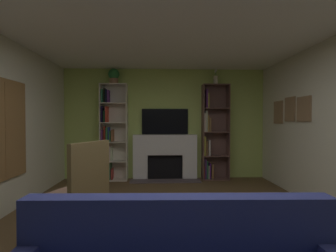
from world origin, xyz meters
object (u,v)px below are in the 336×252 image
fireplace (165,156)px  bookshelf_right (212,134)px  vase_with_flowers (216,79)px  armchair (80,188)px  coffee_table (172,237)px  potted_plant (114,76)px  bookshelf_left (111,135)px  tv (165,122)px

fireplace → bookshelf_right: bearing=-0.1°
vase_with_flowers → fireplace: bearing=178.1°
bookshelf_right → vase_with_flowers: bearing=-26.3°
armchair → coffee_table: bearing=-37.1°
potted_plant → coffee_table: bearing=-72.2°
bookshelf_left → tv: bearing=3.9°
tv → armchair: bearing=-111.1°
fireplace → potted_plant: bearing=-178.0°
potted_plant → tv: bearing=5.8°
armchair → bookshelf_left: bearing=93.0°
bookshelf_right → potted_plant: (-2.28, -0.04, 1.35)m
bookshelf_left → potted_plant: potted_plant is taller
potted_plant → coffee_table: potted_plant is taller
tv → vase_with_flowers: 1.54m
bookshelf_right → bookshelf_left: bearing=-179.9°
bookshelf_right → armchair: bookshelf_right is taller
bookshelf_left → armchair: 2.84m
bookshelf_left → coffee_table: size_ratio=2.78×
tv → bookshelf_right: bearing=-4.2°
tv → fireplace: bearing=-90.0°
tv → coffee_table: 3.84m
bookshelf_left → potted_plant: 1.37m
fireplace → coffee_table: 3.63m
bookshelf_right → armchair: 3.60m
bookshelf_left → bookshelf_right: (2.36, 0.00, 0.02)m
bookshelf_right → vase_with_flowers: 1.29m
vase_with_flowers → potted_plant: bearing=-180.0°
tv → armchair: tv is taller
potted_plant → vase_with_flowers: size_ratio=0.99×
fireplace → vase_with_flowers: vase_with_flowers is taller
tv → potted_plant: (-1.18, -0.12, 1.05)m
fireplace → tv: (0.00, 0.08, 0.80)m
coffee_table → bookshelf_right: bearing=72.6°
fireplace → coffee_table: size_ratio=1.99×
bookshelf_left → vase_with_flowers: size_ratio=6.20×
bookshelf_left → potted_plant: size_ratio=6.24×
bookshelf_right → coffee_table: bearing=-107.4°
fireplace → potted_plant: (-1.18, -0.04, 1.86)m
vase_with_flowers → armchair: (-2.29, -2.76, -1.78)m
armchair → tv: bearing=68.9°
armchair → coffee_table: 1.38m
potted_plant → armchair: potted_plant is taller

